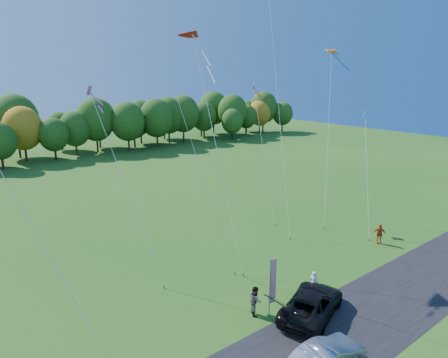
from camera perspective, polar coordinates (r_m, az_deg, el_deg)
ground at (r=26.79m, az=8.33°, el=-17.32°), size 160.00×160.00×0.00m
asphalt_strip at (r=24.71m, az=15.50°, el=-20.80°), size 90.00×6.00×0.01m
tree_line at (r=73.69m, az=-24.26°, el=2.41°), size 116.00×12.00×10.00m
black_suv at (r=25.70m, az=12.43°, el=-16.97°), size 6.27×4.51×1.59m
silver_sedan at (r=21.86m, az=14.28°, el=-23.58°), size 4.68×1.74×1.53m
person_tailgate_a at (r=27.88m, az=12.70°, el=-14.24°), size 0.54×0.68×1.62m
person_tailgate_b at (r=25.29m, az=4.49°, el=-16.89°), size 1.02×1.10×1.82m
person_east at (r=37.01m, az=21.32°, el=-7.30°), size 1.00×1.06×1.76m
feather_flag at (r=24.51m, az=6.91°, el=-14.23°), size 0.51×0.07×3.81m
kite_delta_blue at (r=28.75m, az=-8.48°, el=16.48°), size 6.71×10.58×31.27m
kite_parafoil_orange at (r=39.01m, az=7.28°, el=15.95°), size 7.47×11.36×30.42m
kite_delta_red at (r=30.05m, az=-1.25°, el=5.77°), size 2.23×8.50×18.43m
kite_parafoil_rainbow at (r=41.32m, az=14.67°, el=6.25°), size 8.27×6.13×17.03m
kite_diamond_yellow at (r=22.02m, az=-25.02°, el=-7.54°), size 4.30×7.09×13.03m
kite_diamond_white at (r=39.26m, az=5.70°, el=3.90°), size 1.74×5.39×13.74m
kite_diamond_pink at (r=28.44m, az=-13.87°, el=-0.94°), size 2.21×7.25×13.70m
kite_diamond_blue_low at (r=38.43m, az=19.76°, el=0.69°), size 4.26×4.44×11.19m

